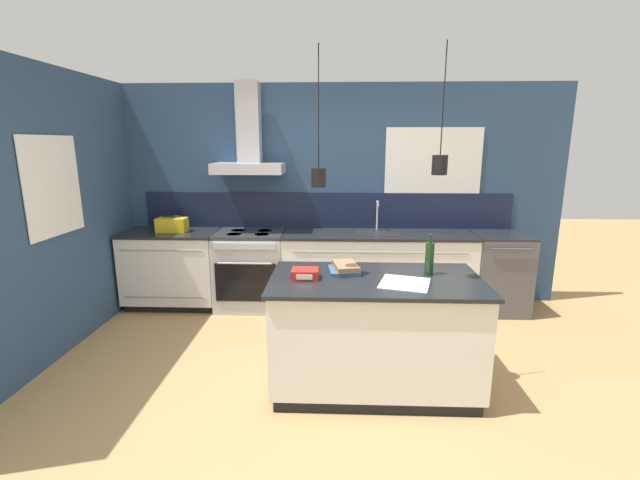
{
  "coord_description": "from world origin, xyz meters",
  "views": [
    {
      "loc": [
        0.12,
        -3.14,
        1.92
      ],
      "look_at": [
        -0.03,
        0.7,
        1.05
      ],
      "focal_mm": 24.0,
      "sensor_mm": 36.0,
      "label": 1
    }
  ],
  "objects_px": {
    "yellow_toolbox": "(172,225)",
    "book_stack": "(345,268)",
    "oven_range": "(251,270)",
    "red_supply_box": "(305,274)",
    "dishwasher": "(497,272)",
    "bottle_on_island": "(429,258)"
  },
  "relations": [
    {
      "from": "dishwasher",
      "to": "red_supply_box",
      "type": "distance_m",
      "value": 2.76
    },
    {
      "from": "dishwasher",
      "to": "red_supply_box",
      "type": "bearing_deg",
      "value": -141.03
    },
    {
      "from": "bottle_on_island",
      "to": "red_supply_box",
      "type": "distance_m",
      "value": 0.98
    },
    {
      "from": "book_stack",
      "to": "yellow_toolbox",
      "type": "distance_m",
      "value": 2.51
    },
    {
      "from": "oven_range",
      "to": "red_supply_box",
      "type": "relative_size",
      "value": 4.47
    },
    {
      "from": "oven_range",
      "to": "yellow_toolbox",
      "type": "distance_m",
      "value": 1.06
    },
    {
      "from": "book_stack",
      "to": "yellow_toolbox",
      "type": "bearing_deg",
      "value": 142.39
    },
    {
      "from": "oven_range",
      "to": "book_stack",
      "type": "bearing_deg",
      "value": -54.8
    },
    {
      "from": "dishwasher",
      "to": "yellow_toolbox",
      "type": "bearing_deg",
      "value": 180.0
    },
    {
      "from": "dishwasher",
      "to": "book_stack",
      "type": "distance_m",
      "value": 2.42
    },
    {
      "from": "dishwasher",
      "to": "bottle_on_island",
      "type": "bearing_deg",
      "value": -126.06
    },
    {
      "from": "book_stack",
      "to": "yellow_toolbox",
      "type": "height_order",
      "value": "yellow_toolbox"
    },
    {
      "from": "oven_range",
      "to": "bottle_on_island",
      "type": "xyz_separation_m",
      "value": [
        1.74,
        -1.57,
        0.59
      ]
    },
    {
      "from": "oven_range",
      "to": "bottle_on_island",
      "type": "bearing_deg",
      "value": -42.1
    },
    {
      "from": "oven_range",
      "to": "dishwasher",
      "type": "height_order",
      "value": "same"
    },
    {
      "from": "oven_range",
      "to": "yellow_toolbox",
      "type": "height_order",
      "value": "yellow_toolbox"
    },
    {
      "from": "red_supply_box",
      "to": "yellow_toolbox",
      "type": "xyz_separation_m",
      "value": [
        -1.68,
        1.71,
        0.04
      ]
    },
    {
      "from": "yellow_toolbox",
      "to": "oven_range",
      "type": "bearing_deg",
      "value": -0.27
    },
    {
      "from": "book_stack",
      "to": "red_supply_box",
      "type": "xyz_separation_m",
      "value": [
        -0.31,
        -0.18,
        0.0
      ]
    },
    {
      "from": "dishwasher",
      "to": "bottle_on_island",
      "type": "relative_size",
      "value": 2.8
    },
    {
      "from": "yellow_toolbox",
      "to": "book_stack",
      "type": "bearing_deg",
      "value": -37.61
    },
    {
      "from": "bottle_on_island",
      "to": "yellow_toolbox",
      "type": "height_order",
      "value": "bottle_on_island"
    }
  ]
}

